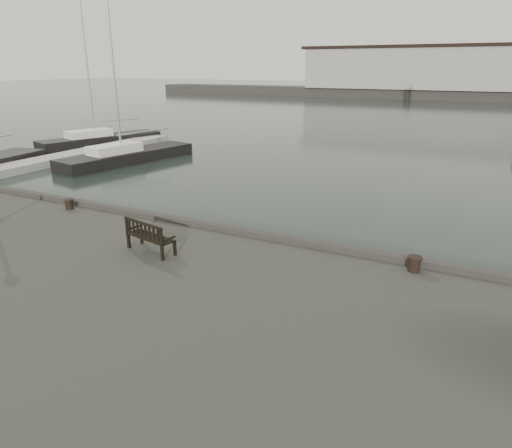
% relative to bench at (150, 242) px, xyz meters
% --- Properties ---
extents(ground, '(400.00, 400.00, 0.00)m').
position_rel_bench_xyz_m(ground, '(0.86, 2.57, -1.85)').
color(ground, black).
rests_on(ground, ground).
extents(pontoon, '(2.00, 24.00, 0.50)m').
position_rel_bench_xyz_m(pontoon, '(-19.14, 12.57, -1.60)').
color(pontoon, '#ABA89F').
rests_on(pontoon, ground).
extents(breakwater, '(140.00, 9.50, 12.20)m').
position_rel_bench_xyz_m(breakwater, '(-3.70, 94.57, 2.45)').
color(breakwater, '#383530').
rests_on(breakwater, ground).
extents(bench, '(1.65, 0.85, 0.90)m').
position_rel_bench_xyz_m(bench, '(0.00, 0.00, 0.00)').
color(bench, black).
rests_on(bench, quay).
extents(bollard_left, '(0.43, 0.43, 0.36)m').
position_rel_bench_xyz_m(bollard_left, '(-5.30, 1.89, -0.11)').
color(bollard_left, black).
rests_on(bollard_left, quay).
extents(bollard_right, '(0.44, 0.44, 0.39)m').
position_rel_bench_xyz_m(bollard_right, '(6.81, 2.01, -0.09)').
color(bollard_right, black).
rests_on(bollard_right, quay).
extents(yacht_b, '(5.57, 10.78, 13.92)m').
position_rel_bench_xyz_m(yacht_b, '(-22.01, 20.20, -1.60)').
color(yacht_b, black).
rests_on(yacht_b, ground).
extents(yacht_c, '(4.35, 10.63, 13.82)m').
position_rel_bench_xyz_m(yacht_c, '(-14.78, 15.46, -1.60)').
color(yacht_c, black).
rests_on(yacht_c, ground).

